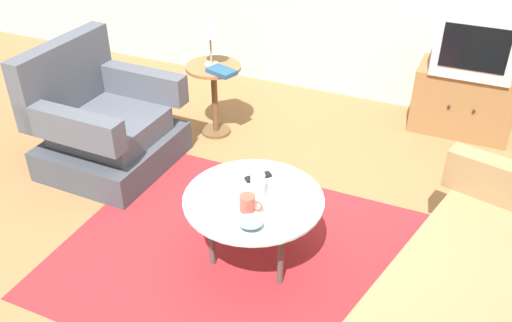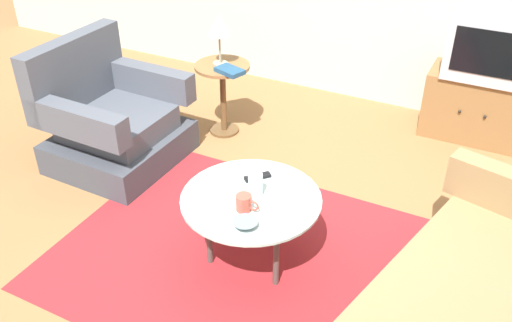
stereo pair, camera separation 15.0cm
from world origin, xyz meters
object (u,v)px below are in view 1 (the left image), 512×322
Objects in this scene: armchair at (103,126)px; side_table at (214,86)px; bowl at (251,225)px; tv_stand at (464,100)px; coffee_table at (254,203)px; vase at (258,182)px; tv_remote_silver at (286,220)px; table_lamp at (210,28)px; mug at (248,203)px; tv_remote_dark at (258,177)px; book at (222,71)px; television at (477,42)px.

side_table is at bearing 144.93° from armchair.
armchair is 6.86× the size of bowl.
side_table is 2.10m from tv_stand.
coffee_table is 4.17× the size of vase.
vase reaches higher than tv_remote_silver.
table_lamp is (-1.90, -0.91, 0.65)m from tv_stand.
table_lamp is (-0.01, -0.01, 0.49)m from side_table.
mug is at bearing -87.53° from vase.
tv_remote_dark is at bearing -116.59° from tv_stand.
tv_stand is 3.18× the size of book.
bowl is at bearing 64.39° from armchair.
vase is at bearing -52.80° from table_lamp.
tv_remote_dark is (-1.01, -2.01, 0.20)m from tv_stand.
armchair is at bearing 159.76° from coffee_table.
book is at bearing -150.64° from television.
bowl is (0.08, -0.29, -0.07)m from vase.
mug reaches higher than tv_remote_dark.
television is (1.89, 0.88, 0.36)m from side_table.
bowl is 0.89× the size of tv_remote_silver.
mug is at bearing 119.57° from bowl.
television is at bearing 66.48° from coffee_table.
television reaches higher than coffee_table.
side_table reaches higher than bowl.
mug is (-0.93, -2.32, 0.24)m from tv_stand.
side_table is at bearing -154.67° from tv_stand.
coffee_table is 2.41m from tv_stand.
side_table is 1.88m from bowl.
bowl is (0.10, -0.25, 0.06)m from coffee_table.
vase is (0.01, 0.03, 0.13)m from coffee_table.
mug is 0.32m from tv_remote_dark.
vase reaches higher than book.
armchair is 1.67m from mug.
tv_stand is 1.98× the size of table_lamp.
coffee_table is at bearing 25.28° from tv_remote_silver.
coffee_table is 5.93× the size of bowl.
book is (-1.06, 1.33, 0.15)m from tv_remote_silver.
tv_remote_dark is at bearing 112.91° from vase.
coffee_table is 1.46m from book.
television is at bearing 66.45° from vase.
side_table is (-0.94, 1.31, 0.00)m from coffee_table.
tv_remote_dark is (0.88, -1.12, 0.05)m from side_table.
book is (-0.90, 1.45, 0.14)m from bowl.
table_lamp reaches higher than mug.
vase is 1.28× the size of tv_remote_dark.
mug is 0.16m from bowl.
armchair is 1.55× the size of television.
side_table is at bearing 44.40° from table_lamp.
armchair reaches higher than side_table.
television is (0.00, -0.01, 0.52)m from tv_stand.
armchair is 1.79m from bowl.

